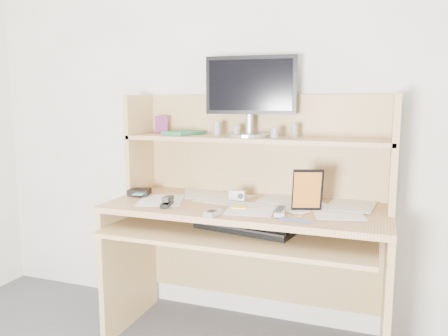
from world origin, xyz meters
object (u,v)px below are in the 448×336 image
(tv_remote, at_px, (280,211))
(game_case, at_px, (307,190))
(monitor, at_px, (250,94))
(desk, at_px, (250,212))
(keyboard, at_px, (245,227))

(tv_remote, relative_size, game_case, 0.84)
(tv_remote, relative_size, monitor, 0.34)
(game_case, xyz_separation_m, monitor, (-0.35, 0.22, 0.45))
(desk, relative_size, keyboard, 2.80)
(desk, relative_size, tv_remote, 8.36)
(keyboard, height_order, monitor, monitor)
(desk, bearing_deg, game_case, -21.24)
(tv_remote, distance_m, game_case, 0.17)
(tv_remote, bearing_deg, desk, 123.28)
(desk, distance_m, keyboard, 0.20)
(desk, bearing_deg, monitor, 109.17)
(monitor, bearing_deg, desk, -74.75)
(game_case, bearing_deg, desk, 140.21)
(keyboard, xyz_separation_m, tv_remote, (0.17, -0.01, 0.10))
(keyboard, height_order, tv_remote, tv_remote)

